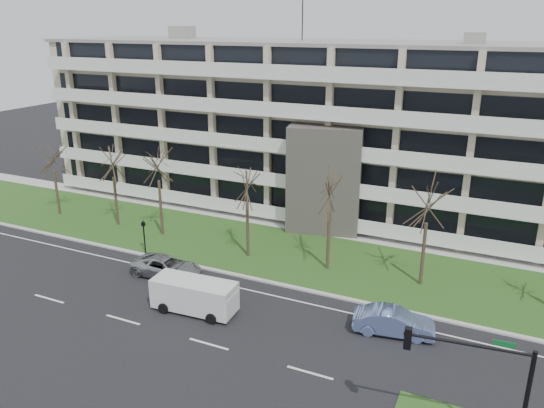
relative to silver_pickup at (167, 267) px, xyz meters
The scene contains 17 objects.
ground 9.19m from the silver_pickup, 40.21° to the right, with size 160.00×160.00×0.00m, color black.
grass_verge 9.98m from the silver_pickup, 45.36° to the left, with size 90.00×10.00×0.06m, color #224A18.
curb 7.33m from the silver_pickup, 16.60° to the left, with size 90.00×0.35×0.12m, color #B2B2AD.
sidewalk 14.42m from the silver_pickup, 60.93° to the left, with size 90.00×2.00×0.08m, color #B2B2AD.
lane_edge_line 7.06m from the silver_pickup, ahead, with size 90.00×0.12×0.01m, color white.
apartment_building 21.75m from the silver_pickup, 70.19° to the left, with size 60.50×15.10×18.75m.
silver_pickup is the anchor object (origin of this frame).
blue_sedan 16.01m from the silver_pickup, ahead, with size 1.60×4.57×1.51m, color #7D94D9.
white_van 5.45m from the silver_pickup, 35.69° to the right, with size 5.34×2.41×2.02m.
traffic_signal 22.79m from the silver_pickup, 21.63° to the right, with size 4.87×0.86×5.66m.
pedestrian_signal 4.61m from the silver_pickup, 147.21° to the left, with size 0.27×0.22×2.70m.
tree_0 18.39m from the silver_pickup, 159.35° to the left, with size 3.72×3.72×7.44m.
tree_1 12.83m from the silver_pickup, 146.95° to the left, with size 3.90×3.90×7.80m.
tree_2 9.80m from the silver_pickup, 128.45° to the left, with size 4.22×4.22×8.45m.
tree_3 8.34m from the silver_pickup, 56.28° to the left, with size 3.85×3.85×7.70m.
tree_4 12.61m from the silver_pickup, 30.88° to the left, with size 3.91×3.91×7.82m.
tree_5 18.32m from the silver_pickup, 20.93° to the left, with size 3.99×3.99×7.98m.
Camera 1 is at (13.84, -21.37, 16.92)m, focal length 35.00 mm.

